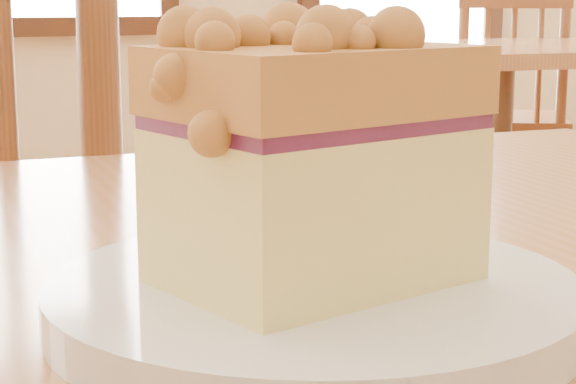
{
  "coord_description": "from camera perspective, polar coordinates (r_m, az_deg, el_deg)",
  "views": [
    {
      "loc": [
        -0.01,
        -0.32,
        0.89
      ],
      "look_at": [
        0.16,
        0.09,
        0.8
      ],
      "focal_mm": 62.0,
      "sensor_mm": 36.0,
      "label": 1
    }
  ],
  "objects": [
    {
      "name": "plate",
      "position": [
        0.43,
        1.48,
        -6.32
      ],
      "size": [
        0.23,
        0.23,
        0.02
      ],
      "color": "white",
      "rests_on": "cafe_table_main"
    },
    {
      "name": "cafe_chair_second",
      "position": [
        3.64,
        12.38,
        4.22
      ],
      "size": [
        0.56,
        0.56,
        0.92
      ],
      "rotation": [
        0.0,
        0.0,
        2.65
      ],
      "color": "brown",
      "rests_on": "ground"
    },
    {
      "name": "cake_slice",
      "position": [
        0.42,
        1.59,
        2.49
      ],
      "size": [
        0.14,
        0.12,
        0.12
      ],
      "rotation": [
        0.0,
        0.0,
        0.28
      ],
      "color": "#FBE98E",
      "rests_on": "plate"
    }
  ]
}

